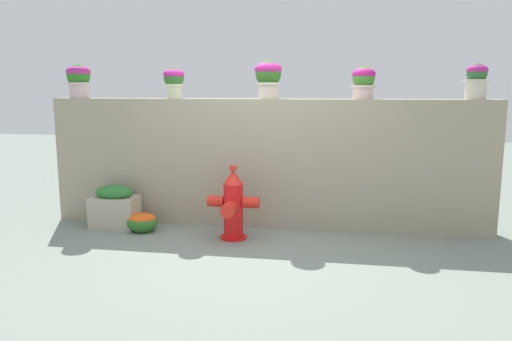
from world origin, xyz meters
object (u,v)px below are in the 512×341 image
potted_plant_2 (268,76)px  potted_plant_3 (364,81)px  potted_plant_1 (174,79)px  potted_plant_0 (79,78)px  planter_box (115,207)px  potted_plant_4 (477,79)px  flower_bush_left (142,221)px  fire_hydrant (233,206)px

potted_plant_2 → potted_plant_3: (1.14, 0.02, -0.06)m
potted_plant_1 → potted_plant_3: potted_plant_1 is taller
potted_plant_0 → potted_plant_3: bearing=0.7°
potted_plant_1 → potted_plant_3: size_ratio=1.00×
potted_plant_3 → potted_plant_2: bearing=-178.8°
potted_plant_1 → planter_box: potted_plant_1 is taller
potted_plant_4 → planter_box: size_ratio=0.72×
potted_plant_0 → potted_plant_3: 3.63m
potted_plant_1 → planter_box: 1.77m
potted_plant_0 → potted_plant_3: potted_plant_0 is taller
potted_plant_1 → flower_bush_left: (-0.26, -0.57, -1.71)m
potted_plant_1 → fire_hydrant: (0.90, -0.68, -1.44)m
potted_plant_1 → planter_box: (-0.66, -0.46, -1.58)m
potted_plant_0 → flower_bush_left: (1.02, -0.53, -1.73)m
potted_plant_0 → fire_hydrant: bearing=-16.3°
fire_hydrant → planter_box: 1.58m
potted_plant_4 → potted_plant_3: bearing=178.4°
potted_plant_4 → flower_bush_left: potted_plant_4 is taller
potted_plant_0 → potted_plant_2: size_ratio=0.95×
planter_box → potted_plant_2: bearing=13.4°
potted_plant_1 → fire_hydrant: size_ratio=0.45×
potted_plant_1 → potted_plant_4: 3.61m
potted_plant_2 → potted_plant_4: (2.40, -0.01, -0.05)m
potted_plant_2 → fire_hydrant: (-0.31, -0.66, -1.48)m
potted_plant_0 → potted_plant_1: potted_plant_0 is taller
potted_plant_0 → planter_box: size_ratio=0.77×
potted_plant_1 → potted_plant_2: potted_plant_2 is taller
potted_plant_2 → fire_hydrant: bearing=-115.2°
potted_plant_4 → flower_bush_left: bearing=-172.1°
potted_plant_1 → fire_hydrant: 1.83m
potted_plant_4 → fire_hydrant: potted_plant_4 is taller
potted_plant_2 → potted_plant_4: potted_plant_2 is taller
potted_plant_0 → potted_plant_4: 4.88m
potted_plant_0 → potted_plant_2: (2.49, 0.02, 0.02)m
potted_plant_0 → fire_hydrant: (2.18, -0.64, -1.46)m
potted_plant_1 → potted_plant_4: size_ratio=0.94×
fire_hydrant → flower_bush_left: bearing=174.6°
potted_plant_4 → potted_plant_1: bearing=179.5°
potted_plant_2 → planter_box: 2.51m
potted_plant_0 → potted_plant_1: size_ratio=1.14×
potted_plant_4 → planter_box: (-4.26, -0.43, -1.57)m
potted_plant_3 → planter_box: size_ratio=0.68×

